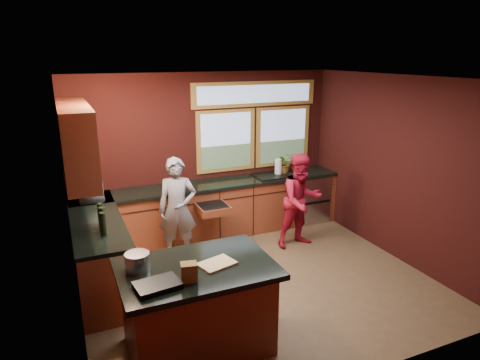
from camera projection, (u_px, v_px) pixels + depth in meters
floor at (257, 281)px, 5.83m from camera, size 4.50×4.50×0.00m
room_shell at (205, 151)px, 5.37m from camera, size 4.52×4.02×2.71m
back_counter at (225, 208)px, 7.26m from camera, size 4.50×0.64×0.93m
left_counter at (98, 250)px, 5.69m from camera, size 0.64×2.30×0.93m
island at (198, 307)px, 4.39m from camera, size 1.55×1.05×0.95m
person_grey at (178, 209)px, 6.31m from camera, size 0.64×0.50×1.55m
person_red at (301, 201)px, 6.73m from camera, size 0.76×0.60×1.51m
microwave at (90, 190)px, 6.22m from camera, size 0.35×0.51×0.28m
potted_plant at (284, 163)px, 7.57m from camera, size 0.33×0.29×0.37m
paper_towel at (278, 167)px, 7.48m from camera, size 0.12×0.12×0.28m
cutting_board at (217, 264)px, 4.29m from camera, size 0.40×0.33×0.02m
stock_pot at (137, 262)px, 4.15m from camera, size 0.24×0.24×0.18m
paper_bag at (189, 272)px, 3.96m from camera, size 0.17×0.15×0.18m
black_tray at (157, 285)px, 3.86m from camera, size 0.43×0.33×0.05m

